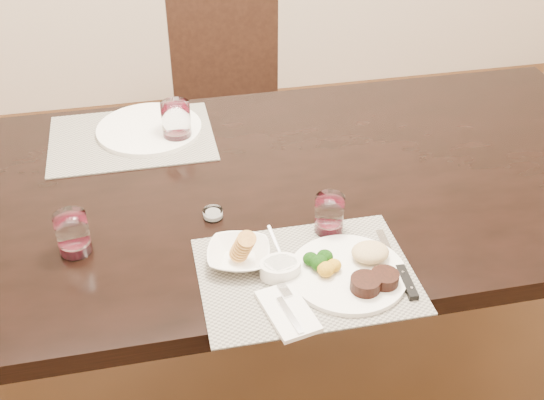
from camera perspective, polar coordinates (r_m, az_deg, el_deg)
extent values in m
plane|color=#3F2514|center=(2.28, 0.78, -14.12)|extent=(4.50, 4.50, 0.00)
cube|color=black|center=(1.79, 0.97, 1.07)|extent=(2.00, 1.00, 0.05)
cube|color=black|center=(2.63, 18.66, 1.72)|extent=(0.08, 0.08, 0.70)
cube|color=black|center=(2.65, -3.18, 6.00)|extent=(0.42, 0.42, 0.04)
cube|color=black|center=(2.61, -6.27, -0.65)|extent=(0.04, 0.04, 0.41)
cube|color=black|center=(2.65, 1.45, 0.30)|extent=(0.04, 0.04, 0.41)
cube|color=black|center=(2.91, -7.12, 3.46)|extent=(0.04, 0.04, 0.41)
cube|color=black|center=(2.95, -0.15, 4.26)|extent=(0.04, 0.04, 0.41)
cube|color=black|center=(2.71, -4.02, 12.45)|extent=(0.42, 0.04, 0.45)
cube|color=gray|center=(1.48, 2.89, -6.29)|extent=(0.46, 0.34, 0.00)
cube|color=gray|center=(1.99, -11.66, 5.11)|extent=(0.46, 0.34, 0.00)
cylinder|color=white|center=(1.48, 6.37, -6.11)|extent=(0.25, 0.25, 0.01)
cylinder|color=black|center=(1.43, 7.82, -6.96)|extent=(0.06, 0.06, 0.03)
cylinder|color=black|center=(1.45, 9.41, -6.47)|extent=(0.06, 0.06, 0.03)
ellipsoid|color=tan|center=(1.50, 8.22, -4.34)|extent=(0.08, 0.07, 0.03)
ellipsoid|color=#15420C|center=(1.47, 3.95, -5.24)|extent=(0.04, 0.04, 0.03)
ellipsoid|color=gold|center=(1.45, 4.53, -5.79)|extent=(0.04, 0.04, 0.03)
cube|color=white|center=(1.39, 1.33, -9.29)|extent=(0.11, 0.16, 0.01)
cube|color=white|center=(1.37, 1.51, -9.57)|extent=(0.03, 0.11, 0.00)
cube|color=white|center=(1.42, 1.06, -7.58)|extent=(0.03, 0.04, 0.00)
cube|color=white|center=(1.56, 9.66, -4.09)|extent=(0.03, 0.14, 0.00)
cube|color=black|center=(1.48, 11.21, -6.75)|extent=(0.03, 0.10, 0.01)
imported|color=white|center=(1.50, -2.80, -4.65)|extent=(0.17, 0.17, 0.03)
cylinder|color=#C28D3C|center=(1.48, -2.83, -3.97)|extent=(0.04, 0.05, 0.04)
cylinder|color=white|center=(1.46, 0.69, -5.77)|extent=(0.09, 0.09, 0.03)
cylinder|color=#0D3B14|center=(1.46, 0.69, -5.43)|extent=(0.07, 0.07, 0.01)
cube|color=white|center=(1.49, 0.20, -3.35)|extent=(0.01, 0.06, 0.04)
cylinder|color=silver|center=(1.57, 4.82, -1.17)|extent=(0.07, 0.07, 0.09)
cylinder|color=#3A050F|center=(1.59, 4.76, -2.18)|extent=(0.06, 0.06, 0.02)
cylinder|color=white|center=(2.01, -10.24, 5.88)|extent=(0.30, 0.30, 0.01)
cylinder|color=silver|center=(1.93, -8.01, 6.54)|extent=(0.08, 0.08, 0.11)
cylinder|color=#3A050F|center=(1.95, -7.91, 5.46)|extent=(0.07, 0.07, 0.03)
cylinder|color=silver|center=(1.57, -16.33, -2.71)|extent=(0.07, 0.07, 0.10)
cylinder|color=#3A050F|center=(1.60, -16.11, -3.77)|extent=(0.06, 0.06, 0.02)
cylinder|color=silver|center=(1.64, -4.96, -1.15)|extent=(0.05, 0.05, 0.02)
cylinder|color=white|center=(1.64, -4.95, -1.29)|extent=(0.04, 0.04, 0.01)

